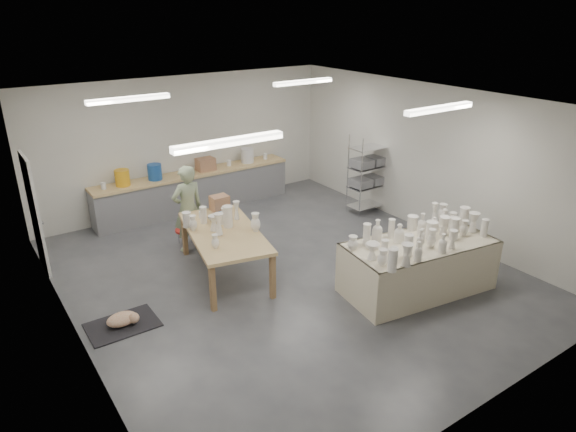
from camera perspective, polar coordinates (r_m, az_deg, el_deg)
room at (r=8.35m, az=-1.22°, el=6.16°), size 8.00×8.02×3.00m
back_counter at (r=11.90m, az=-10.33°, el=2.88°), size 4.60×0.60×1.24m
wire_shelf at (r=11.65m, az=8.94°, el=4.79°), size 0.88×0.48×1.80m
drying_table at (r=8.68m, az=14.26°, el=-5.17°), size 2.58×1.49×1.23m
work_table at (r=8.89m, az=-7.31°, el=-1.28°), size 1.57×2.42×1.22m
rug at (r=8.13m, az=-17.90°, el=-11.44°), size 1.00×0.70×0.02m
cat at (r=8.07m, az=-17.82°, el=-10.82°), size 0.47×0.35×0.19m
potter at (r=9.80m, az=-11.06°, el=0.78°), size 0.64×0.44×1.70m
red_stool at (r=10.25m, az=-11.46°, el=-1.64°), size 0.37×0.37×0.33m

